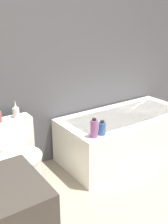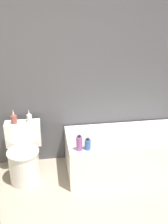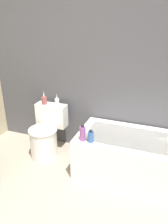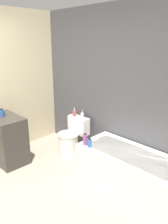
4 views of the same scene
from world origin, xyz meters
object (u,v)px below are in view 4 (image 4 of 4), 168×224
object	(u,v)px
toilet	(71,138)
shampoo_bottle_tall	(85,140)
vase_silver	(82,115)
shampoo_bottle_short	(90,143)
bathtub	(130,169)
soap_bottle_glass	(2,113)
vase_gold	(74,113)

from	to	relation	value
toilet	shampoo_bottle_tall	bearing A→B (deg)	-23.96
vase_silver	shampoo_bottle_short	xyz separation A→B (m)	(0.66, -0.49, -0.17)
bathtub	shampoo_bottle_tall	bearing A→B (deg)	-157.78
soap_bottle_glass	vase_gold	world-z (taller)	soap_bottle_glass
shampoo_bottle_tall	shampoo_bottle_short	distance (m)	0.10
vase_gold	shampoo_bottle_tall	bearing A→B (deg)	-31.63
soap_bottle_glass	bathtub	bearing A→B (deg)	25.87
soap_bottle_glass	shampoo_bottle_short	distance (m)	1.60
toilet	shampoo_bottle_tall	world-z (taller)	shampoo_bottle_tall
bathtub	vase_silver	bearing A→B (deg)	169.92
toilet	vase_gold	size ratio (longest dim) A/B	3.56
soap_bottle_glass	shampoo_bottle_tall	world-z (taller)	soap_bottle_glass
soap_bottle_glass	vase_silver	world-z (taller)	soap_bottle_glass
bathtub	shampoo_bottle_short	size ratio (longest dim) A/B	10.89
bathtub	vase_gold	size ratio (longest dim) A/B	8.10
vase_silver	shampoo_bottle_tall	bearing A→B (deg)	-40.83
bathtub	soap_bottle_glass	distance (m)	2.28
toilet	shampoo_bottle_short	xyz separation A→B (m)	(0.75, -0.29, 0.27)
vase_gold	vase_silver	distance (m)	0.19
shampoo_bottle_short	toilet	bearing A→B (deg)	158.90
toilet	soap_bottle_glass	bearing A→B (deg)	-123.91
toilet	vase_gold	distance (m)	0.49
vase_gold	vase_silver	world-z (taller)	vase_gold
toilet	vase_silver	xyz separation A→B (m)	(0.09, 0.20, 0.44)
shampoo_bottle_tall	shampoo_bottle_short	xyz separation A→B (m)	(0.10, 0.00, -0.02)
vase_gold	shampoo_bottle_tall	xyz separation A→B (m)	(0.75, -0.46, -0.15)
shampoo_bottle_tall	shampoo_bottle_short	bearing A→B (deg)	0.69
bathtub	vase_silver	distance (m)	1.33
toilet	soap_bottle_glass	world-z (taller)	soap_bottle_glass
soap_bottle_glass	vase_gold	distance (m)	1.29
bathtub	shampoo_bottle_short	distance (m)	0.70
vase_silver	shampoo_bottle_short	distance (m)	0.84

